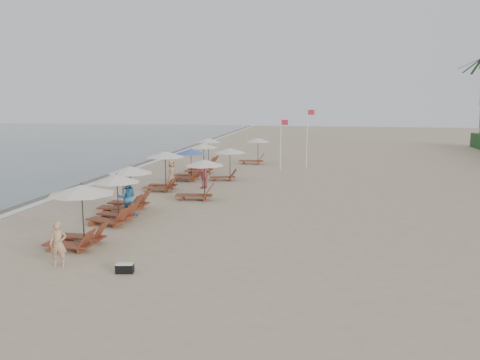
% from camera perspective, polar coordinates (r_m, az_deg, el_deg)
% --- Properties ---
extents(ground, '(160.00, 160.00, 0.00)m').
position_cam_1_polar(ground, '(20.02, -1.28, -6.33)').
color(ground, tan).
rests_on(ground, ground).
extents(wet_sand_band, '(3.20, 140.00, 0.01)m').
position_cam_1_polar(wet_sand_band, '(33.63, -18.98, -0.30)').
color(wet_sand_band, '#6B5E4C').
rests_on(wet_sand_band, ground).
extents(foam_line, '(0.50, 140.00, 0.02)m').
position_cam_1_polar(foam_line, '(33.02, -17.01, -0.36)').
color(foam_line, white).
rests_on(foam_line, ground).
extents(lounger_station_0, '(2.58, 2.45, 2.39)m').
position_cam_1_polar(lounger_station_0, '(18.80, -18.75, -3.72)').
color(lounger_station_0, brown).
rests_on(lounger_station_0, ground).
extents(lounger_station_1, '(2.42, 2.23, 2.22)m').
position_cam_1_polar(lounger_station_1, '(22.04, -14.90, -2.25)').
color(lounger_station_1, brown).
rests_on(lounger_station_1, ground).
extents(lounger_station_2, '(2.65, 2.22, 2.26)m').
position_cam_1_polar(lounger_station_2, '(24.28, -13.44, -1.17)').
color(lounger_station_2, brown).
rests_on(lounger_station_2, ground).
extents(lounger_station_3, '(2.51, 2.40, 2.39)m').
position_cam_1_polar(lounger_station_3, '(29.31, -9.20, 1.37)').
color(lounger_station_3, brown).
rests_on(lounger_station_3, ground).
extents(lounger_station_4, '(2.53, 2.10, 2.16)m').
position_cam_1_polar(lounger_station_4, '(32.86, -6.27, 1.76)').
color(lounger_station_4, brown).
rests_on(lounger_station_4, ground).
extents(lounger_station_5, '(2.49, 2.21, 2.28)m').
position_cam_1_polar(lounger_station_5, '(35.78, -4.68, 2.64)').
color(lounger_station_5, brown).
rests_on(lounger_station_5, ground).
extents(lounger_station_6, '(2.49, 2.09, 2.37)m').
position_cam_1_polar(lounger_station_6, '(39.22, -4.10, 3.24)').
color(lounger_station_6, brown).
rests_on(lounger_station_6, ground).
extents(inland_station_0, '(2.74, 2.24, 2.22)m').
position_cam_1_polar(inland_station_0, '(26.38, -4.84, 0.54)').
color(inland_station_0, brown).
rests_on(inland_station_0, ground).
extents(inland_station_1, '(2.55, 2.24, 2.22)m').
position_cam_1_polar(inland_station_1, '(32.59, -1.51, 2.56)').
color(inland_station_1, brown).
rests_on(inland_station_1, ground).
extents(inland_station_2, '(2.78, 2.24, 2.22)m').
position_cam_1_polar(inland_station_2, '(40.94, 1.78, 3.78)').
color(inland_station_2, brown).
rests_on(inland_station_2, ground).
extents(beachgoer_near, '(0.64, 0.51, 1.55)m').
position_cam_1_polar(beachgoer_near, '(17.05, -20.89, -7.13)').
color(beachgoer_near, tan).
rests_on(beachgoer_near, ground).
extents(beachgoer_mid_a, '(1.12, 1.01, 1.89)m').
position_cam_1_polar(beachgoer_mid_a, '(23.07, -13.29, -2.03)').
color(beachgoer_mid_a, teal).
rests_on(beachgoer_mid_a, ground).
extents(beachgoer_mid_b, '(0.86, 1.22, 1.72)m').
position_cam_1_polar(beachgoer_mid_b, '(24.60, -13.40, -1.52)').
color(beachgoer_mid_b, brown).
rests_on(beachgoer_mid_b, ground).
extents(beachgoer_far_a, '(0.90, 1.04, 1.68)m').
position_cam_1_polar(beachgoer_far_a, '(29.73, -4.29, 0.59)').
color(beachgoer_far_a, '#BF4C52').
rests_on(beachgoer_far_a, ground).
extents(beachgoer_far_b, '(0.80, 0.89, 1.53)m').
position_cam_1_polar(beachgoer_far_b, '(31.74, -8.18, 0.97)').
color(beachgoer_far_b, tan).
rests_on(beachgoer_far_b, ground).
extents(duffel_bag, '(0.60, 0.38, 0.31)m').
position_cam_1_polar(duffel_bag, '(15.99, -13.60, -10.19)').
color(duffel_bag, black).
rests_on(duffel_bag, ground).
extents(flag_pole_near, '(0.59, 0.08, 4.14)m').
position_cam_1_polar(flag_pole_near, '(37.11, 4.93, 4.67)').
color(flag_pole_near, silver).
rests_on(flag_pole_near, ground).
extents(flag_pole_far, '(0.59, 0.08, 4.86)m').
position_cam_1_polar(flag_pole_far, '(38.76, 8.05, 5.38)').
color(flag_pole_far, silver).
rests_on(flag_pole_far, ground).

